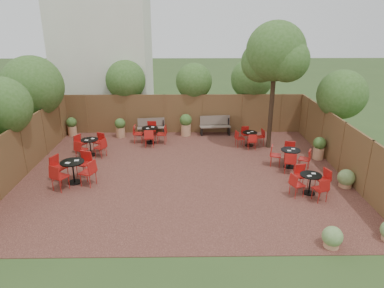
{
  "coord_description": "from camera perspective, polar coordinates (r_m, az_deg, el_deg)",
  "views": [
    {
      "loc": [
        0.14,
        -12.15,
        5.63
      ],
      "look_at": [
        0.33,
        0.5,
        1.0
      ],
      "focal_mm": 32.42,
      "sensor_mm": 36.0,
      "label": 1
    }
  ],
  "objects": [
    {
      "name": "low_shrubs",
      "position": [
        11.57,
        25.01,
        -9.37
      ],
      "size": [
        2.39,
        3.94,
        0.64
      ],
      "color": "tan",
      "rests_on": "courtyard_paving"
    },
    {
      "name": "planters",
      "position": [
        16.69,
        -3.35,
        2.38
      ],
      "size": [
        11.82,
        3.79,
        1.1
      ],
      "color": "tan",
      "rests_on": "courtyard_paving"
    },
    {
      "name": "fence_left",
      "position": [
        14.38,
        -26.06,
        -0.81
      ],
      "size": [
        0.08,
        10.0,
        2.0
      ],
      "primitive_type": "cube",
      "color": "brown",
      "rests_on": "ground"
    },
    {
      "name": "courtyard_paving",
      "position": [
        13.39,
        -1.37,
        -4.73
      ],
      "size": [
        12.0,
        10.0,
        0.02
      ],
      "primitive_type": "cube",
      "color": "#3A1F18",
      "rests_on": "ground"
    },
    {
      "name": "park_bench_right",
      "position": [
        17.6,
        3.81,
        3.13
      ],
      "size": [
        1.57,
        0.63,
        0.94
      ],
      "rotation": [
        0.0,
        0.0,
        0.09
      ],
      "color": "brown",
      "rests_on": "courtyard_paving"
    },
    {
      "name": "neighbour_building",
      "position": [
        20.74,
        -14.26,
        15.0
      ],
      "size": [
        5.0,
        4.0,
        8.0
      ],
      "primitive_type": "cube",
      "color": "silver",
      "rests_on": "ground"
    },
    {
      "name": "ground",
      "position": [
        13.39,
        -1.37,
        -4.76
      ],
      "size": [
        80.0,
        80.0,
        0.0
      ],
      "primitive_type": "plane",
      "color": "#354F23",
      "rests_on": "ground"
    },
    {
      "name": "fence_back",
      "position": [
        17.77,
        -1.27,
        4.99
      ],
      "size": [
        12.0,
        0.08,
        2.0
      ],
      "primitive_type": "cube",
      "color": "brown",
      "rests_on": "ground"
    },
    {
      "name": "courtyard_tree",
      "position": [
        15.39,
        13.54,
        13.95
      ],
      "size": [
        2.69,
        2.59,
        5.54
      ],
      "rotation": [
        0.0,
        0.0,
        0.42
      ],
      "color": "black",
      "rests_on": "courtyard_paving"
    },
    {
      "name": "bistro_tables",
      "position": [
        14.02,
        -1.97,
        -1.59
      ],
      "size": [
        9.8,
        6.65,
        0.95
      ],
      "color": "black",
      "rests_on": "courtyard_paving"
    },
    {
      "name": "park_bench_left",
      "position": [
        17.65,
        -6.74,
        2.89
      ],
      "size": [
        1.4,
        0.61,
        0.84
      ],
      "rotation": [
        0.0,
        0.0,
        0.13
      ],
      "color": "brown",
      "rests_on": "courtyard_paving"
    },
    {
      "name": "overhang_foliage",
      "position": [
        15.03,
        -12.49,
        8.34
      ],
      "size": [
        15.58,
        10.63,
        2.66
      ],
      "color": "#32571C",
      "rests_on": "ground"
    },
    {
      "name": "fence_right",
      "position": [
        14.27,
        23.47,
        -0.57
      ],
      "size": [
        0.08,
        10.0,
        2.0
      ],
      "primitive_type": "cube",
      "color": "brown",
      "rests_on": "ground"
    }
  ]
}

